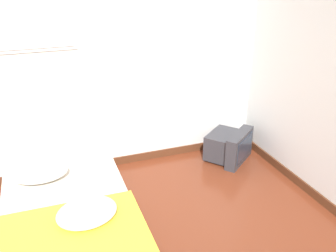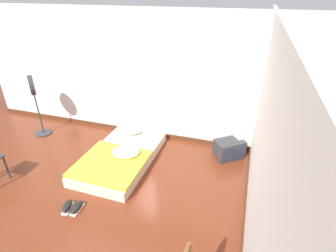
% 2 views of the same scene
% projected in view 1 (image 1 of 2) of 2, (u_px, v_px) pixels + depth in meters
% --- Properties ---
extents(wall_back, '(7.34, 0.08, 2.60)m').
position_uv_depth(wall_back, '(24.00, 57.00, 3.51)').
color(wall_back, silver).
rests_on(wall_back, ground_plane).
extents(mattress_bed, '(1.14, 1.95, 0.32)m').
position_uv_depth(mattress_bed, '(70.00, 228.00, 3.07)').
color(mattress_bed, beige).
rests_on(mattress_bed, ground_plane).
extents(crt_tv, '(0.64, 0.62, 0.36)m').
position_uv_depth(crt_tv, '(229.00, 146.00, 4.31)').
color(crt_tv, '#333338').
rests_on(crt_tv, ground_plane).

